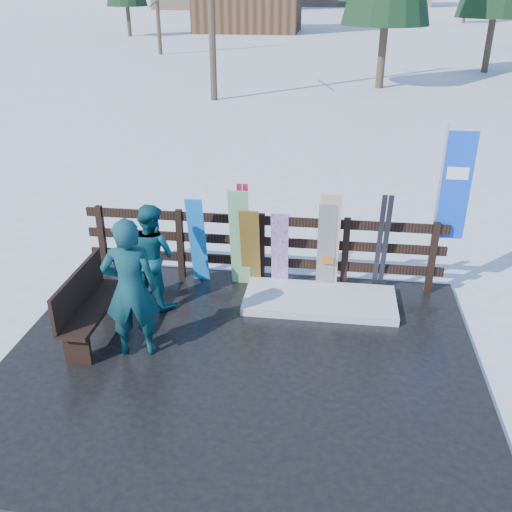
# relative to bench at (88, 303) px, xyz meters

# --- Properties ---
(ground) EXTENTS (700.00, 700.00, 0.00)m
(ground) POSITION_rel_bench_xyz_m (2.07, -0.31, -0.60)
(ground) COLOR white
(ground) RESTS_ON ground
(deck) EXTENTS (6.00, 5.00, 0.08)m
(deck) POSITION_rel_bench_xyz_m (2.07, -0.31, -0.56)
(deck) COLOR black
(deck) RESTS_ON ground
(fence) EXTENTS (5.60, 0.10, 1.15)m
(fence) POSITION_rel_bench_xyz_m (2.07, 1.89, 0.14)
(fence) COLOR black
(fence) RESTS_ON deck
(snow_patch) EXTENTS (2.24, 1.00, 0.12)m
(snow_patch) POSITION_rel_bench_xyz_m (3.02, 1.29, -0.46)
(snow_patch) COLOR white
(snow_patch) RESTS_ON deck
(bench) EXTENTS (0.41, 1.50, 0.97)m
(bench) POSITION_rel_bench_xyz_m (0.00, 0.00, 0.00)
(bench) COLOR black
(bench) RESTS_ON deck
(snowboard_0) EXTENTS (0.26, 0.37, 1.49)m
(snowboard_0) POSITION_rel_bench_xyz_m (1.11, 1.67, 0.23)
(snowboard_0) COLOR #178AF6
(snowboard_0) RESTS_ON deck
(snowboard_1) EXTENTS (0.30, 0.30, 1.63)m
(snowboard_1) POSITION_rel_bench_xyz_m (1.76, 1.67, 0.30)
(snowboard_1) COLOR silver
(snowboard_1) RESTS_ON deck
(snowboard_2) EXTENTS (0.29, 0.34, 1.34)m
(snowboard_2) POSITION_rel_bench_xyz_m (1.92, 1.67, 0.16)
(snowboard_2) COLOR gold
(snowboard_2) RESTS_ON deck
(snowboard_3) EXTENTS (0.26, 0.30, 1.31)m
(snowboard_3) POSITION_rel_bench_xyz_m (2.37, 1.67, 0.14)
(snowboard_3) COLOR silver
(snowboard_3) RESTS_ON deck
(snowboard_4) EXTENTS (0.27, 0.22, 1.48)m
(snowboard_4) POSITION_rel_bench_xyz_m (3.07, 1.67, 0.22)
(snowboard_4) COLOR black
(snowboard_4) RESTS_ON deck
(snowboard_5) EXTENTS (0.31, 0.27, 1.63)m
(snowboard_5) POSITION_rel_bench_xyz_m (3.11, 1.67, 0.30)
(snowboard_5) COLOR white
(snowboard_5) RESTS_ON deck
(ski_pair_a) EXTENTS (0.16, 0.21, 1.70)m
(ski_pair_a) POSITION_rel_bench_xyz_m (1.81, 1.74, 0.34)
(ski_pair_a) COLOR #A61435
(ski_pair_a) RESTS_ON deck
(ski_pair_b) EXTENTS (0.17, 0.34, 1.65)m
(ski_pair_b) POSITION_rel_bench_xyz_m (3.89, 1.74, 0.31)
(ski_pair_b) COLOR black
(ski_pair_b) RESTS_ON deck
(rental_flag) EXTENTS (0.45, 0.04, 2.60)m
(rental_flag) POSITION_rel_bench_xyz_m (4.80, 1.94, 1.09)
(rental_flag) COLOR silver
(rental_flag) RESTS_ON deck
(person_front) EXTENTS (0.76, 0.59, 1.86)m
(person_front) POSITION_rel_bench_xyz_m (0.72, -0.26, 0.42)
(person_front) COLOR #10594B
(person_front) RESTS_ON deck
(person_back) EXTENTS (0.94, 0.86, 1.56)m
(person_back) POSITION_rel_bench_xyz_m (0.58, 1.00, 0.26)
(person_back) COLOR #11545E
(person_back) RESTS_ON deck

